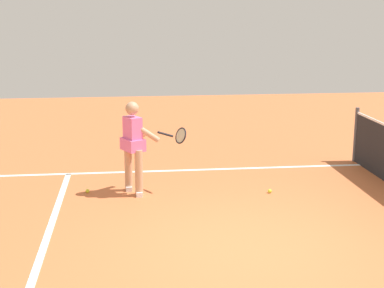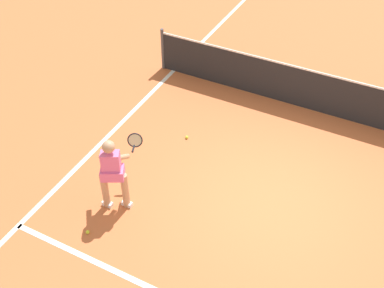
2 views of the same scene
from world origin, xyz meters
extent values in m
plane|color=#C66638|center=(0.00, 0.00, 0.00)|extent=(26.90, 26.90, 0.00)
cube|color=white|center=(-3.72, 0.00, 0.00)|extent=(0.10, 18.70, 0.01)
cylinder|color=#4C4C51|center=(-4.02, 3.06, 0.55)|extent=(0.08, 0.08, 1.10)
cube|color=#232326|center=(0.00, 3.06, 0.49)|extent=(7.97, 0.02, 0.98)
cube|color=white|center=(0.00, 3.06, 1.00)|extent=(7.97, 0.02, 0.04)
cylinder|color=tan|center=(-2.60, -1.51, 0.39)|extent=(0.13, 0.13, 0.78)
cylinder|color=tan|center=(-2.28, -1.34, 0.39)|extent=(0.13, 0.13, 0.78)
cube|color=white|center=(-2.60, -1.51, 0.04)|extent=(0.20, 0.10, 0.08)
cube|color=white|center=(-2.28, -1.34, 0.04)|extent=(0.20, 0.10, 0.08)
cube|color=pink|center=(-2.44, -1.43, 1.04)|extent=(0.38, 0.33, 0.52)
cube|color=pink|center=(-2.44, -1.43, 0.84)|extent=(0.48, 0.43, 0.20)
sphere|color=tan|center=(-2.44, -1.43, 1.44)|extent=(0.22, 0.22, 0.22)
cylinder|color=tan|center=(-2.64, -1.37, 1.06)|extent=(0.43, 0.36, 0.37)
cylinder|color=tan|center=(-2.38, -1.23, 1.06)|extent=(0.11, 0.48, 0.37)
cylinder|color=black|center=(-2.33, -0.90, 1.02)|extent=(0.17, 0.28, 0.14)
torus|color=black|center=(-2.47, -0.63, 0.96)|extent=(0.31, 0.24, 0.28)
cylinder|color=beige|center=(-2.47, -0.63, 0.96)|extent=(0.25, 0.19, 0.23)
sphere|color=#D1E533|center=(-2.53, -2.21, 0.03)|extent=(0.07, 0.07, 0.07)
sphere|color=#D1E533|center=(-2.18, 0.84, 0.03)|extent=(0.07, 0.07, 0.07)
camera|label=1|loc=(6.81, -1.51, 3.01)|focal=53.74mm
camera|label=2|loc=(1.46, -6.01, 6.64)|focal=44.57mm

